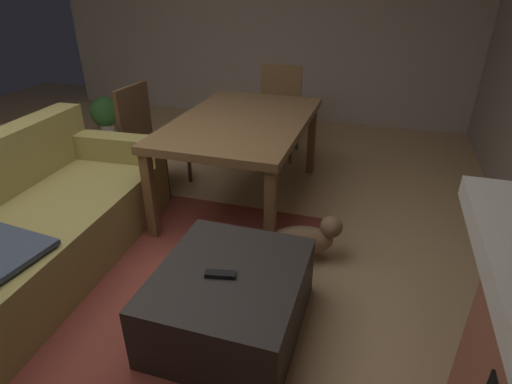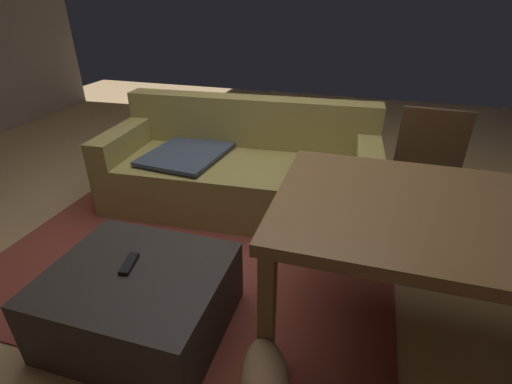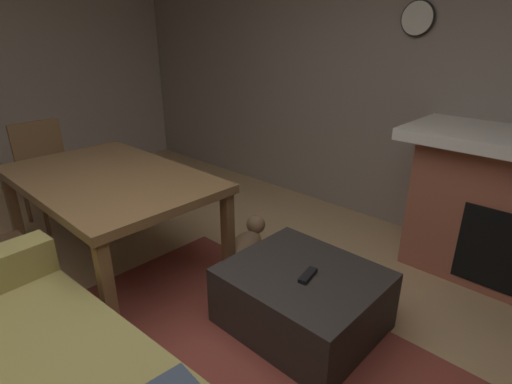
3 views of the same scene
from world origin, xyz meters
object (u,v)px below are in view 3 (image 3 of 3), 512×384
Objects in this scene: small_dog at (246,244)px; ottoman_coffee_table at (302,299)px; tv_remote at (308,275)px; wall_clock at (418,18)px; dining_table at (109,185)px; dining_chair_east at (47,167)px.

ottoman_coffee_table is at bearing 160.26° from small_dog.
tv_remote is 2.21m from wall_clock.
dining_table is 6.01× the size of wall_clock.
dining_chair_east is (1.20, 0.00, -0.14)m from dining_table.
wall_clock reaches higher than dining_chair_east.
wall_clock is (-0.50, -1.41, 1.61)m from small_dog.
wall_clock is at bearing -81.61° from ottoman_coffee_table.
ottoman_coffee_table is 0.53× the size of dining_table.
small_dog is (-0.69, -0.69, -0.50)m from dining_table.
tv_remote is 0.88m from small_dog.
dining_chair_east reaches higher than dining_table.
small_dog is at bearing -19.74° from ottoman_coffee_table.
dining_chair_east is 3.45× the size of wall_clock.
dining_table is 1.21m from dining_chair_east.
ottoman_coffee_table is 3.21× the size of wall_clock.
tv_remote is at bearing 149.29° from ottoman_coffee_table.
dining_table is 1.74× the size of dining_chair_east.
dining_chair_east reaches higher than tv_remote.
dining_table is at bearing 16.32° from ottoman_coffee_table.
wall_clock reaches higher than small_dog.
wall_clock is at bearing -109.41° from small_dog.
small_dog is (0.74, -0.27, -0.02)m from ottoman_coffee_table.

